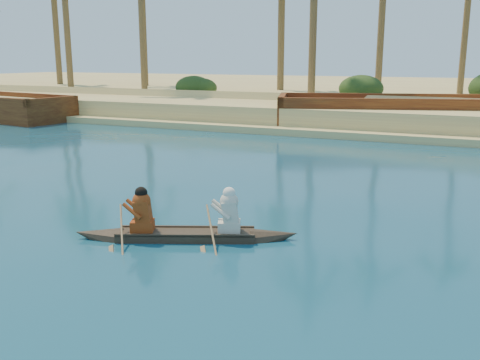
% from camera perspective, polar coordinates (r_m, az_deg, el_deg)
% --- Properties ---
extents(canoe, '(4.83, 2.56, 1.37)m').
position_cam_1_polar(canoe, '(11.93, -5.80, -5.09)').
color(canoe, '#3D2D21').
rests_on(canoe, ground).
extents(barge_mid, '(13.88, 8.06, 2.19)m').
position_cam_1_polar(barge_mid, '(31.14, 16.47, 6.58)').
color(barge_mid, brown).
rests_on(barge_mid, ground).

